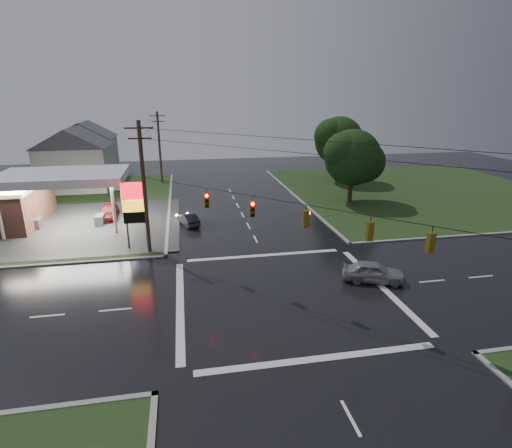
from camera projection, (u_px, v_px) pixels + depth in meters
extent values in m
plane|color=black|center=(285.00, 294.00, 27.01)|extent=(120.00, 120.00, 0.00)
cube|color=#1F3116|center=(15.00, 209.00, 46.77)|extent=(36.00, 36.00, 0.08)
cube|color=#1F3116|center=(418.00, 191.00, 55.81)|extent=(36.00, 36.00, 0.08)
cube|color=#2D2D2D|center=(49.00, 227.00, 40.32)|extent=(26.00, 18.00, 0.02)
cylinder|color=silver|center=(114.00, 209.00, 37.99)|extent=(0.30, 0.30, 5.00)
cylinder|color=silver|center=(23.00, 198.00, 41.85)|extent=(0.30, 0.30, 5.00)
cylinder|color=silver|center=(122.00, 194.00, 43.59)|extent=(0.30, 0.30, 5.00)
cube|color=silver|center=(62.00, 177.00, 39.08)|extent=(12.00, 8.00, 0.80)
cube|color=white|center=(63.00, 181.00, 39.21)|extent=(11.40, 7.40, 0.04)
cube|color=#59595E|center=(37.00, 223.00, 40.01)|extent=(0.80, 1.60, 1.10)
cube|color=#59595E|center=(100.00, 220.00, 41.05)|extent=(0.80, 1.60, 1.10)
cylinder|color=#59595E|center=(126.00, 216.00, 33.92)|extent=(0.16, 0.16, 6.00)
cylinder|color=#59595E|center=(145.00, 215.00, 34.20)|extent=(0.16, 0.16, 6.00)
cube|color=red|center=(133.00, 191.00, 33.38)|extent=(2.00, 0.35, 1.40)
cube|color=#F2AB19|center=(135.00, 206.00, 33.78)|extent=(2.00, 0.35, 1.00)
cube|color=black|center=(136.00, 217.00, 34.09)|extent=(2.00, 0.35, 1.00)
cylinder|color=#382619|center=(144.00, 190.00, 32.52)|extent=(0.32, 0.32, 11.00)
cube|color=#382619|center=(139.00, 128.00, 31.00)|extent=(2.20, 0.12, 0.12)
cube|color=#382619|center=(140.00, 138.00, 31.25)|extent=(1.80, 0.12, 0.12)
cylinder|color=#382619|center=(160.00, 148.00, 59.23)|extent=(0.32, 0.32, 10.50)
cube|color=#382619|center=(157.00, 116.00, 57.78)|extent=(2.20, 0.12, 0.12)
cube|color=#382619|center=(158.00, 121.00, 58.03)|extent=(1.80, 0.12, 0.12)
cube|color=#59470C|center=(207.00, 200.00, 28.88)|extent=(0.34, 0.34, 1.10)
cylinder|color=#FF0C07|center=(207.00, 196.00, 28.57)|extent=(0.22, 0.08, 0.22)
cube|color=#59470C|center=(252.00, 209.00, 26.71)|extent=(0.34, 0.34, 1.10)
cylinder|color=#FF0C07|center=(253.00, 204.00, 26.40)|extent=(0.22, 0.08, 0.22)
cube|color=#59470C|center=(306.00, 219.00, 24.54)|extent=(0.34, 0.34, 1.10)
cylinder|color=#FF0C07|center=(309.00, 213.00, 24.46)|extent=(0.08, 0.22, 0.22)
cube|color=#59470C|center=(370.00, 231.00, 22.37)|extent=(0.34, 0.34, 1.10)
cylinder|color=#FF0C07|center=(369.00, 224.00, 22.44)|extent=(0.22, 0.08, 0.22)
cube|color=#59470C|center=(431.00, 243.00, 20.64)|extent=(0.34, 0.34, 1.10)
cylinder|color=#FF0C07|center=(429.00, 234.00, 20.71)|extent=(0.22, 0.08, 0.22)
cube|color=silver|center=(77.00, 168.00, 56.06)|extent=(9.00, 8.00, 6.00)
cube|color=gray|center=(118.00, 185.00, 57.79)|extent=(1.60, 4.80, 0.80)
cube|color=silver|center=(87.00, 156.00, 67.10)|extent=(9.00, 8.00, 6.00)
cube|color=gray|center=(122.00, 170.00, 68.83)|extent=(1.60, 4.80, 0.80)
cylinder|color=black|center=(351.00, 182.00, 49.21)|extent=(0.56, 0.56, 5.04)
sphere|color=black|center=(353.00, 158.00, 48.26)|extent=(6.80, 6.80, 6.80)
sphere|color=black|center=(364.00, 162.00, 49.03)|extent=(5.10, 5.10, 5.10)
sphere|color=black|center=(344.00, 152.00, 47.43)|extent=(4.76, 4.76, 4.76)
cylinder|color=black|center=(338.00, 163.00, 60.86)|extent=(0.56, 0.56, 5.60)
sphere|color=black|center=(339.00, 141.00, 59.80)|extent=(7.20, 7.20, 7.20)
sphere|color=black|center=(349.00, 145.00, 60.61)|extent=(5.40, 5.40, 5.40)
sphere|color=black|center=(331.00, 136.00, 58.93)|extent=(5.04, 5.04, 5.04)
imported|color=black|center=(188.00, 219.00, 41.13)|extent=(2.37, 3.96, 1.23)
imported|color=gray|center=(374.00, 272.00, 28.70)|extent=(4.69, 3.16, 1.48)
imported|color=#521213|center=(109.00, 212.00, 43.33)|extent=(2.23, 4.92, 1.40)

